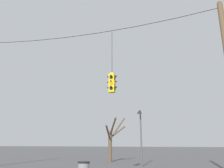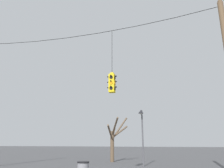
# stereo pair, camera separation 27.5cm
# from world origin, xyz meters

# --- Properties ---
(span_wire) EXTENTS (16.91, 0.03, 0.57)m
(span_wire) POSITION_xyz_m (0.00, 0.42, 8.88)
(span_wire) COLOR black
(traffic_light_over_intersection) EXTENTS (0.58, 0.58, 4.05)m
(traffic_light_over_intersection) POSITION_xyz_m (2.04, 0.42, 5.26)
(traffic_light_over_intersection) COLOR yellow
(street_lamp) EXTENTS (0.43, 0.75, 4.39)m
(street_lamp) POSITION_xyz_m (2.82, 6.15, 3.15)
(street_lamp) COLOR #515156
(street_lamp) RESTS_ON ground_plane
(bare_tree) EXTENTS (1.71, 3.77, 4.39)m
(bare_tree) POSITION_xyz_m (-0.59, 9.72, 2.16)
(bare_tree) COLOR brown
(bare_tree) RESTS_ON ground_plane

